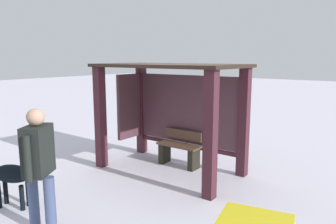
{
  "coord_description": "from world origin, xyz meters",
  "views": [
    {
      "loc": [
        3.75,
        -5.02,
        2.31
      ],
      "look_at": [
        0.17,
        -0.26,
        1.28
      ],
      "focal_mm": 33.83,
      "sensor_mm": 36.0,
      "label": 1
    }
  ],
  "objects": [
    {
      "name": "person_walking",
      "position": [
        0.06,
        -2.9,
        0.98
      ],
      "size": [
        0.57,
        0.57,
        1.68
      ],
      "color": "black",
      "rests_on": "ground"
    },
    {
      "name": "bus_shelter",
      "position": [
        -0.12,
        0.22,
        1.44
      ],
      "size": [
        2.94,
        1.61,
        2.19
      ],
      "color": "#411C25",
      "rests_on": "ground"
    },
    {
      "name": "bench_left_inside",
      "position": [
        0.0,
        0.37,
        0.34
      ],
      "size": [
        0.97,
        0.36,
        0.76
      ],
      "color": "brown",
      "rests_on": "ground"
    },
    {
      "name": "dog",
      "position": [
        -1.02,
        -2.78,
        0.51
      ],
      "size": [
        0.88,
        0.53,
        0.71
      ],
      "color": "black",
      "rests_on": "ground"
    },
    {
      "name": "ground_plane",
      "position": [
        0.0,
        0.0,
        0.0
      ],
      "size": [
        60.0,
        60.0,
        0.0
      ],
      "primitive_type": "plane",
      "color": "silver"
    }
  ]
}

